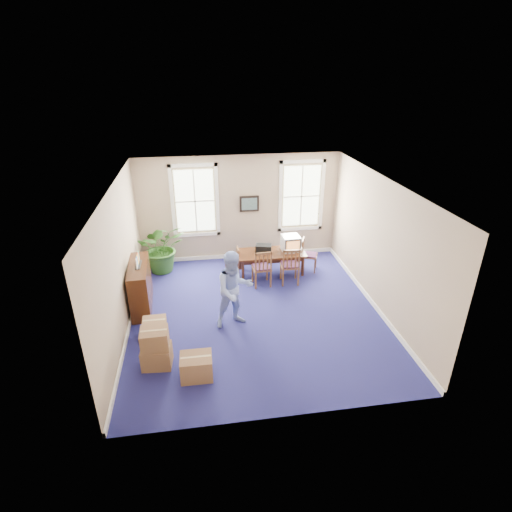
{
  "coord_description": "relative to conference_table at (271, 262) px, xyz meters",
  "views": [
    {
      "loc": [
        -1.25,
        -8.13,
        5.43
      ],
      "look_at": [
        0.1,
        0.6,
        1.25
      ],
      "focal_mm": 28.0,
      "sensor_mm": 36.0,
      "label": 1
    }
  ],
  "objects": [
    {
      "name": "chair_end_right",
      "position": [
        1.14,
        0.0,
        0.16
      ],
      "size": [
        0.57,
        0.57,
        0.98
      ],
      "primitive_type": null,
      "rotation": [
        0.0,
        0.0,
        1.19
      ],
      "color": "brown",
      "rests_on": "ground"
    },
    {
      "name": "brochure_rack",
      "position": [
        -3.49,
        -1.32,
        1.04
      ],
      "size": [
        0.2,
        0.65,
        0.28
      ],
      "primitive_type": null,
      "rotation": [
        0.0,
        0.0,
        -0.14
      ],
      "color": "#99999E",
      "rests_on": "credenza"
    },
    {
      "name": "window_right",
      "position": [
        1.14,
        1.2,
        1.57
      ],
      "size": [
        1.4,
        0.12,
        2.2
      ],
      "primitive_type": null,
      "color": "white",
      "rests_on": "ground"
    },
    {
      "name": "chair_near_left",
      "position": [
        -0.39,
        -0.66,
        0.21
      ],
      "size": [
        0.51,
        0.51,
        1.07
      ],
      "primitive_type": null,
      "rotation": [
        0.0,
        0.0,
        3.2
      ],
      "color": "brown",
      "rests_on": "ground"
    },
    {
      "name": "chair_near_right",
      "position": [
        0.39,
        -0.66,
        0.22
      ],
      "size": [
        0.53,
        0.53,
        1.09
      ],
      "primitive_type": null,
      "rotation": [
        0.0,
        0.0,
        3.07
      ],
      "color": "brown",
      "rests_on": "ground"
    },
    {
      "name": "window_left",
      "position": [
        -2.06,
        1.2,
        1.57
      ],
      "size": [
        1.4,
        0.12,
        2.2
      ],
      "primitive_type": null,
      "color": "white",
      "rests_on": "ground"
    },
    {
      "name": "wall_back",
      "position": [
        -0.76,
        1.22,
        1.27
      ],
      "size": [
        6.5,
        0.0,
        6.5
      ],
      "primitive_type": "plane",
      "rotation": [
        1.57,
        0.0,
        0.0
      ],
      "color": "tan",
      "rests_on": "ground"
    },
    {
      "name": "cardboard_boxes",
      "position": [
        -2.78,
        -3.49,
        0.12
      ],
      "size": [
        1.63,
        1.63,
        0.89
      ],
      "primitive_type": null,
      "rotation": [
        0.0,
        0.0,
        -0.06
      ],
      "color": "brown",
      "rests_on": "ground"
    },
    {
      "name": "game_console",
      "position": [
        0.83,
        0.0,
        0.35
      ],
      "size": [
        0.24,
        0.26,
        0.05
      ],
      "primitive_type": "cube",
      "rotation": [
        0.0,
        0.0,
        -0.43
      ],
      "color": "white",
      "rests_on": "conference_table"
    },
    {
      "name": "chair_end_left",
      "position": [
        -1.14,
        0.0,
        0.1
      ],
      "size": [
        0.39,
        0.39,
        0.85
      ],
      "primitive_type": null,
      "rotation": [
        0.0,
        0.0,
        -1.55
      ],
      "color": "brown",
      "rests_on": "ground"
    },
    {
      "name": "baseboard_back",
      "position": [
        -0.76,
        1.19,
        -0.27
      ],
      "size": [
        6.0,
        0.04,
        0.12
      ],
      "primitive_type": "cube",
      "color": "white",
      "rests_on": "ground"
    },
    {
      "name": "baseboard_left",
      "position": [
        -3.73,
        -2.03,
        -0.27
      ],
      "size": [
        0.04,
        6.5,
        0.12
      ],
      "primitive_type": "cube",
      "color": "white",
      "rests_on": "ground"
    },
    {
      "name": "wall_front",
      "position": [
        -0.76,
        -5.28,
        1.27
      ],
      "size": [
        6.5,
        0.0,
        6.5
      ],
      "primitive_type": "plane",
      "rotation": [
        -1.57,
        0.0,
        0.0
      ],
      "color": "tan",
      "rests_on": "ground"
    },
    {
      "name": "floor",
      "position": [
        -0.76,
        -2.03,
        -0.33
      ],
      "size": [
        6.5,
        6.5,
        0.0
      ],
      "primitive_type": "plane",
      "color": "navy",
      "rests_on": "ground"
    },
    {
      "name": "crt_tv",
      "position": [
        0.57,
        0.04,
        0.55
      ],
      "size": [
        0.52,
        0.56,
        0.45
      ],
      "primitive_type": null,
      "rotation": [
        0.0,
        0.0,
        0.06
      ],
      "color": "#B7B7BC",
      "rests_on": "conference_table"
    },
    {
      "name": "potted_plant",
      "position": [
        -3.09,
        0.63,
        0.41
      ],
      "size": [
        1.5,
        1.35,
        1.48
      ],
      "primitive_type": "imported",
      "rotation": [
        0.0,
        0.0,
        0.16
      ],
      "color": "#255019",
      "rests_on": "ground"
    },
    {
      "name": "man",
      "position": [
        -1.31,
        -2.41,
        0.59
      ],
      "size": [
        1.04,
        0.9,
        1.84
      ],
      "primitive_type": "imported",
      "rotation": [
        0.0,
        0.0,
        0.26
      ],
      "color": "#8DA3E6",
      "rests_on": "ground"
    },
    {
      "name": "equipment_bag",
      "position": [
        -0.22,
        0.04,
        0.44
      ],
      "size": [
        0.5,
        0.39,
        0.22
      ],
      "primitive_type": "cube",
      "rotation": [
        0.0,
        0.0,
        -0.25
      ],
      "color": "black",
      "rests_on": "conference_table"
    },
    {
      "name": "conference_table",
      "position": [
        0.0,
        0.0,
        0.0
      ],
      "size": [
        1.93,
        0.88,
        0.66
      ],
      "primitive_type": null,
      "rotation": [
        0.0,
        0.0,
        -0.01
      ],
      "color": "#3C1E0E",
      "rests_on": "ground"
    },
    {
      "name": "ceiling",
      "position": [
        -0.76,
        -2.03,
        2.87
      ],
      "size": [
        6.5,
        6.5,
        0.0
      ],
      "primitive_type": "plane",
      "rotation": [
        3.14,
        0.0,
        0.0
      ],
      "color": "white",
      "rests_on": "ground"
    },
    {
      "name": "wall_right",
      "position": [
        2.24,
        -2.03,
        1.27
      ],
      "size": [
        0.0,
        6.5,
        6.5
      ],
      "primitive_type": "plane",
      "rotation": [
        1.57,
        0.0,
        -1.57
      ],
      "color": "tan",
      "rests_on": "ground"
    },
    {
      "name": "credenza",
      "position": [
        -3.51,
        -1.32,
        0.29
      ],
      "size": [
        0.53,
        1.58,
        1.23
      ],
      "primitive_type": "cube",
      "rotation": [
        0.0,
        0.0,
        0.05
      ],
      "color": "#3C1E0E",
      "rests_on": "ground"
    },
    {
      "name": "wall_picture",
      "position": [
        -0.46,
        1.17,
        1.42
      ],
      "size": [
        0.58,
        0.06,
        0.48
      ],
      "primitive_type": null,
      "color": "black",
      "rests_on": "ground"
    },
    {
      "name": "wall_left",
      "position": [
        -3.76,
        -2.03,
        1.27
      ],
      "size": [
        0.0,
        6.5,
        6.5
      ],
      "primitive_type": "plane",
      "rotation": [
        1.57,
        0.0,
        1.57
      ],
      "color": "tan",
      "rests_on": "ground"
    },
    {
      "name": "baseboard_right",
      "position": [
        2.21,
        -2.03,
        -0.27
      ],
      "size": [
        0.04,
        6.5,
        0.12
      ],
      "primitive_type": "cube",
      "color": "white",
      "rests_on": "ground"
    }
  ]
}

